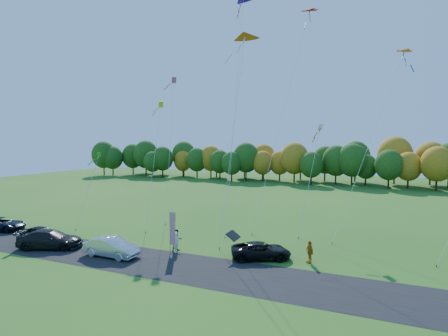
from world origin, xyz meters
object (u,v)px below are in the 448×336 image
at_px(black_suv, 261,251).
at_px(feather_flag, 172,228).
at_px(silver_sedan, 111,247).
at_px(person_east, 310,252).

distance_m(black_suv, feather_flag, 7.82).
bearing_deg(silver_sedan, black_suv, -69.57).
xyz_separation_m(silver_sedan, person_east, (15.74, 4.90, 0.09)).
distance_m(person_east, feather_flag, 11.64).
bearing_deg(silver_sedan, person_east, -72.36).
height_order(black_suv, feather_flag, feather_flag).
height_order(silver_sedan, feather_flag, feather_flag).
relative_size(black_suv, feather_flag, 1.31).
bearing_deg(silver_sedan, feather_flag, -59.91).
xyz_separation_m(black_suv, person_east, (3.88, 0.56, 0.21)).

